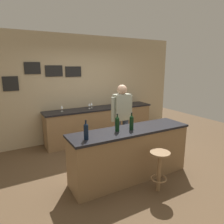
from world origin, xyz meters
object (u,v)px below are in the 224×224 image
Objects in this scene: wine_bottle_a at (86,131)px; wine_bottle_c at (131,122)px; bar_stool at (159,165)px; wine_glass_b at (89,105)px; bartender at (122,116)px; wine_glass_d at (117,102)px; wine_bottle_b at (117,123)px; wine_glass_a at (62,107)px; wine_glass_c at (92,104)px; wine_glass_e at (130,101)px.

wine_bottle_a is 0.87m from wine_bottle_c.
wine_glass_b is at bearing 91.81° from bar_stool.
bar_stool is 0.84m from wine_bottle_c.
wine_bottle_c is at bearing -111.46° from bartender.
bartender is 0.91m from wine_bottle_c.
wine_glass_d is (1.81, 2.16, -0.05)m from wine_bottle_a.
wine_bottle_b is (-0.43, 0.61, 0.60)m from bar_stool.
wine_glass_b is (0.09, 2.07, -0.05)m from wine_bottle_c.
wine_glass_a and wine_glass_c have the same top height.
bar_stool is at bearing -73.17° from wine_bottle_c.
wine_glass_d and wine_glass_e have the same top height.
bar_stool is 2.70m from wine_glass_b.
wine_bottle_a is (-1.04, 0.50, 0.60)m from bar_stool.
wine_glass_c is (0.18, 2.13, -0.05)m from wine_bottle_c.
wine_glass_b is 1.00× the size of wine_glass_d.
wine_glass_b is 1.27m from wine_glass_e.
wine_glass_a is at bearing 106.83° from wine_bottle_c.
wine_bottle_a is at bearing -115.45° from wine_glass_c.
wine_bottle_c is 2.14m from wine_glass_c.
bartender is 10.45× the size of wine_glass_b.
wine_bottle_c reaches higher than wine_glass_b.
bar_stool is at bearing -25.59° from wine_bottle_a.
wine_bottle_c is (0.87, 0.07, 0.00)m from wine_bottle_a.
wine_glass_c is 1.00× the size of wine_glass_d.
bartender is at bearing -78.76° from wine_glass_b.
wine_glass_c is at bearing 32.90° from wine_glass_b.
wine_bottle_c reaches higher than bar_stool.
wine_glass_a is at bearing 100.45° from wine_bottle_b.
wine_glass_d is (0.85, 0.02, 0.00)m from wine_glass_b.
bartender is at bearing 53.67° from wine_bottle_b.
wine_glass_a and wine_glass_e have the same top height.
bartender is 5.29× the size of wine_bottle_c.
bar_stool is 4.39× the size of wine_glass_e.
wine_glass_a is at bearing 179.78° from wine_glass_d.
wine_glass_d is (1.20, 2.05, -0.05)m from wine_bottle_b.
wine_glass_b is 1.00× the size of wine_glass_e.
wine_glass_b is at bearing 80.37° from wine_bottle_b.
wine_glass_e is at bearing -2.14° from wine_glass_a.
wine_glass_a is at bearing 83.83° from wine_bottle_a.
bartender reaches higher than wine_glass_b.
wine_glass_e is at bearing -5.13° from wine_glass_c.
wine_bottle_c is 1.97× the size of wine_glass_b.
wine_bottle_a is at bearing -96.17° from wine_glass_a.
bar_stool is at bearing -88.19° from wine_glass_b.
wine_bottle_a is at bearing -169.47° from wine_bottle_b.
bar_stool is at bearing -73.17° from wine_glass_a.
bar_stool is 2.90m from wine_glass_e.
wine_bottle_b is at bearing 169.98° from wine_bottle_c.
wine_bottle_a reaches higher than wine_glass_a.
bartender is at bearing -52.37° from wine_glass_a.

